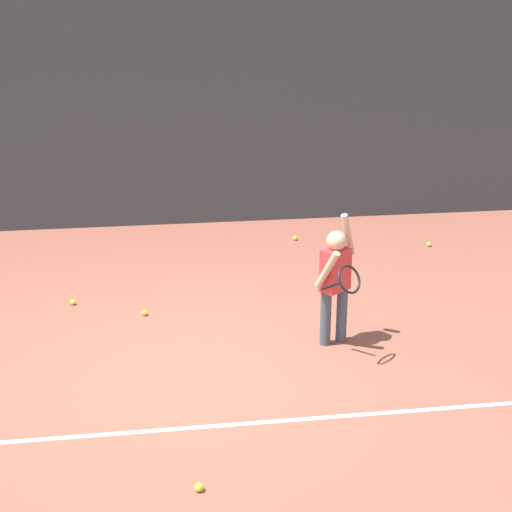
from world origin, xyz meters
name	(u,v)px	position (x,y,z in m)	size (l,w,h in m)	color
ground_plane	(190,372)	(0.00, 0.00, 0.00)	(20.00, 20.00, 0.00)	brown
court_line_baseline	(197,427)	(0.00, -0.97, 0.00)	(9.00, 0.05, 0.00)	white
back_fence_windscreen	(167,96)	(0.00, 4.87, 1.96)	(13.28, 0.08, 3.91)	#383D42
fence_post_1	(166,90)	(0.00, 4.93, 2.03)	(0.09, 0.09, 4.06)	slate
tennis_player	(336,277)	(1.50, 0.42, 0.73)	(0.49, 0.85, 1.35)	#3F4C59
tennis_ball_0	(73,302)	(-1.25, 1.82, 0.03)	(0.07, 0.07, 0.07)	#CCE033
tennis_ball_1	(429,244)	(3.56, 3.24, 0.03)	(0.07, 0.07, 0.07)	#CCE033
tennis_ball_2	(199,487)	(-0.05, -1.82, 0.03)	(0.07, 0.07, 0.07)	#CCE033
tennis_ball_3	(295,238)	(1.74, 3.78, 0.03)	(0.07, 0.07, 0.07)	#CCE033
tennis_ball_4	(144,313)	(-0.43, 1.40, 0.03)	(0.07, 0.07, 0.07)	#CCE033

